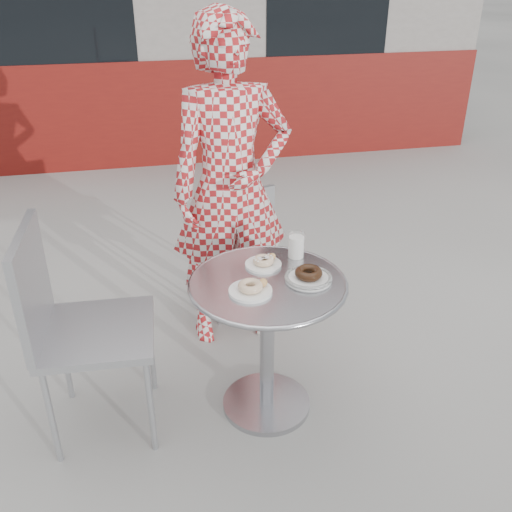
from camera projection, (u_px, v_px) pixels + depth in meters
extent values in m
plane|color=#A5A29D|center=(269.00, 410.00, 2.65)|extent=(60.00, 60.00, 0.00)
cube|color=maroon|center=(184.00, 112.00, 5.59)|extent=(6.02, 0.20, 1.00)
cylinder|color=#B7B7BC|center=(266.00, 403.00, 2.67)|extent=(0.41, 0.41, 0.03)
cylinder|color=#B7B7BC|center=(267.00, 347.00, 2.52)|extent=(0.06, 0.06, 0.65)
cylinder|color=#B7B7BC|center=(268.00, 284.00, 2.36)|extent=(0.65, 0.65, 0.02)
torus|color=#B7B7BC|center=(268.00, 284.00, 2.36)|extent=(0.67, 0.67, 0.02)
cube|color=#AEB0B6|center=(229.00, 245.00, 3.26)|extent=(0.48, 0.48, 0.03)
cube|color=#AEB0B6|center=(244.00, 224.00, 3.03)|extent=(0.36, 0.15, 0.37)
cube|color=#AEB0B6|center=(98.00, 332.00, 2.35)|extent=(0.48, 0.48, 0.03)
cube|color=#AEB0B6|center=(32.00, 286.00, 2.21)|extent=(0.06, 0.46, 0.46)
imported|color=#A6191C|center=(231.00, 189.00, 2.83)|extent=(0.64, 0.45, 1.68)
cylinder|color=white|center=(263.00, 265.00, 2.48)|extent=(0.16, 0.16, 0.01)
torus|color=#B47A45|center=(263.00, 260.00, 2.47)|extent=(0.09, 0.09, 0.03)
sphere|color=#B77A3F|center=(272.00, 257.00, 2.49)|extent=(0.03, 0.03, 0.03)
cylinder|color=white|center=(250.00, 291.00, 2.28)|extent=(0.18, 0.18, 0.01)
torus|color=#B47A45|center=(250.00, 286.00, 2.27)|extent=(0.10, 0.10, 0.03)
sphere|color=#B77A3F|center=(263.00, 283.00, 2.29)|extent=(0.04, 0.04, 0.04)
cylinder|color=white|center=(308.00, 278.00, 2.37)|extent=(0.19, 0.19, 0.01)
torus|color=black|center=(309.00, 273.00, 2.36)|extent=(0.12, 0.12, 0.04)
torus|color=black|center=(308.00, 277.00, 2.37)|extent=(0.20, 0.20, 0.02)
cylinder|color=white|center=(296.00, 247.00, 2.53)|extent=(0.07, 0.07, 0.10)
cylinder|color=white|center=(296.00, 245.00, 2.52)|extent=(0.08, 0.08, 0.12)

